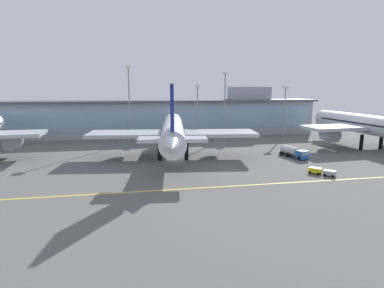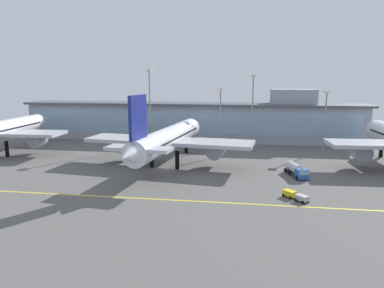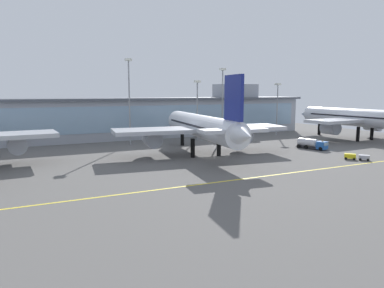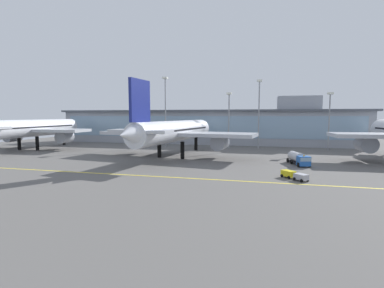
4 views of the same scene
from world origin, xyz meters
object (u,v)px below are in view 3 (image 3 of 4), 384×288
object	(u,v)px
airliner_far_right	(358,118)
apron_light_mast_centre	(222,93)
airliner_near_right	(202,127)
apron_light_mast_west	(197,100)
baggage_tug_near	(356,157)
apron_light_mast_east	(129,90)
fuel_tanker_truck	(313,144)
apron_light_mast_far_east	(277,100)

from	to	relation	value
airliner_far_right	apron_light_mast_centre	world-z (taller)	apron_light_mast_centre
airliner_near_right	apron_light_mast_west	xyz separation A→B (m)	(12.17, 26.69, 6.26)
baggage_tug_near	apron_light_mast_east	world-z (taller)	apron_light_mast_east
airliner_near_right	apron_light_mast_east	size ratio (longest dim) A/B	2.05
airliner_near_right	apron_light_mast_centre	world-z (taller)	apron_light_mast_centre
fuel_tanker_truck	apron_light_mast_east	bearing A→B (deg)	-140.32
airliner_far_right	apron_light_mast_west	bearing A→B (deg)	61.31
airliner_far_right	apron_light_mast_east	bearing A→B (deg)	69.88
airliner_near_right	fuel_tanker_truck	xyz separation A→B (m)	(33.12, -5.96, -5.78)
airliner_far_right	baggage_tug_near	bearing A→B (deg)	126.31
apron_light_mast_east	apron_light_mast_far_east	xyz separation A→B (m)	(57.78, 0.53, -3.78)
apron_light_mast_west	apron_light_mast_far_east	distance (m)	33.73
airliner_near_right	apron_light_mast_far_east	distance (m)	53.06
apron_light_mast_centre	fuel_tanker_truck	bearing A→B (deg)	-73.05
apron_light_mast_centre	apron_light_mast_far_east	distance (m)	23.33
airliner_far_right	baggage_tug_near	distance (m)	41.39
apron_light_mast_east	apron_light_mast_centre	bearing A→B (deg)	4.06
apron_light_mast_east	apron_light_mast_far_east	distance (m)	57.90
apron_light_mast_far_east	fuel_tanker_truck	bearing A→B (deg)	-111.79
apron_light_mast_east	airliner_far_right	bearing A→B (deg)	-16.99
apron_light_mast_far_east	airliner_near_right	bearing A→B (deg)	-150.49
airliner_near_right	airliner_far_right	distance (m)	62.09
baggage_tug_near	apron_light_mast_centre	world-z (taller)	apron_light_mast_centre
apron_light_mast_west	apron_light_mast_east	world-z (taller)	apron_light_mast_east
apron_light_mast_west	apron_light_mast_far_east	bearing A→B (deg)	-1.22
fuel_tanker_truck	apron_light_mast_far_east	size ratio (longest dim) A/B	0.48
airliner_near_right	apron_light_mast_far_east	xyz separation A→B (m)	(45.88, 25.97, 5.91)
airliner_near_right	apron_light_mast_west	distance (m)	30.00
airliner_near_right	apron_light_mast_east	xyz separation A→B (m)	(-11.89, 25.44, 9.69)
airliner_far_right	apron_light_mast_west	world-z (taller)	airliner_far_right
fuel_tanker_truck	apron_light_mast_west	size ratio (longest dim) A/B	0.46
airliner_far_right	fuel_tanker_truck	bearing A→B (deg)	103.82
baggage_tug_near	apron_light_mast_east	xyz separation A→B (m)	(-42.38, 48.53, 16.19)
airliner_near_right	fuel_tanker_truck	world-z (taller)	airliner_near_right
airliner_near_right	baggage_tug_near	xyz separation A→B (m)	(30.49, -23.09, -6.50)
airliner_near_right	fuel_tanker_truck	bearing A→B (deg)	-93.14
apron_light_mast_west	apron_light_mast_far_east	world-z (taller)	apron_light_mast_west
airliner_near_right	airliner_far_right	xyz separation A→B (m)	(62.03, 2.86, 0.22)
baggage_tug_near	apron_light_mast_far_east	xyz separation A→B (m)	(15.40, 49.06, 12.41)
apron_light_mast_west	apron_light_mast_centre	xyz separation A→B (m)	(10.63, 1.21, 2.46)
airliner_far_right	apron_light_mast_centre	bearing A→B (deg)	54.31
baggage_tug_near	apron_light_mast_west	xyz separation A→B (m)	(-18.32, 49.78, 12.76)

